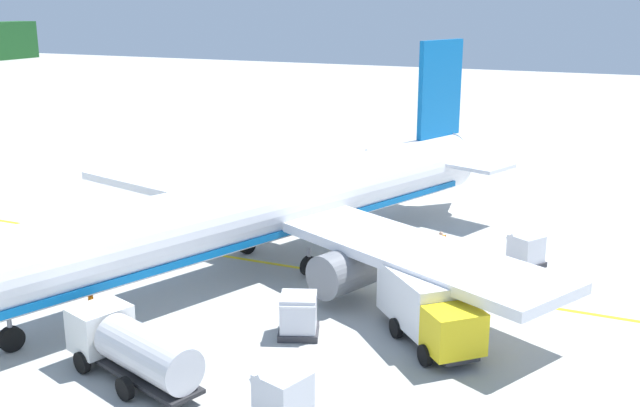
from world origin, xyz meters
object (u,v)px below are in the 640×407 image
at_px(cargo_container_mid, 299,315).
at_px(service_truck_catering, 428,307).
at_px(service_truck_baggage, 132,347).
at_px(cargo_container_near, 525,250).
at_px(crew_loader_left, 441,243).
at_px(cargo_container_far, 283,398).
at_px(crew_marshaller, 91,305).
at_px(airliner_foreground, 263,210).

bearing_deg(cargo_container_mid, service_truck_catering, -72.16).
relative_size(service_truck_baggage, cargo_container_near, 2.94).
bearing_deg(cargo_container_mid, cargo_container_near, -30.11).
bearing_deg(service_truck_baggage, crew_loader_left, -21.57).
bearing_deg(cargo_container_near, cargo_container_mid, 149.89).
relative_size(cargo_container_near, cargo_container_far, 1.06).
xyz_separation_m(cargo_container_mid, cargo_container_far, (-6.64, -2.58, 0.01)).
distance_m(cargo_container_near, crew_marshaller, 23.34).
height_order(service_truck_catering, cargo_container_mid, service_truck_catering).
relative_size(airliner_foreground, service_truck_baggage, 5.76).
xyz_separation_m(cargo_container_near, cargo_container_mid, (-13.27, 7.70, 0.05)).
relative_size(airliner_foreground, service_truck_catering, 6.73).
relative_size(service_truck_catering, crew_marshaller, 3.69).
relative_size(airliner_foreground, cargo_container_mid, 17.52).
xyz_separation_m(service_truck_baggage, crew_loader_left, (18.48, -7.31, -0.38)).
height_order(cargo_container_near, crew_marshaller, cargo_container_near).
bearing_deg(airliner_foreground, cargo_container_mid, -141.79).
bearing_deg(crew_marshaller, cargo_container_near, -46.42).
relative_size(cargo_container_far, crew_loader_left, 1.29).
bearing_deg(service_truck_baggage, cargo_container_near, -31.32).
bearing_deg(cargo_container_far, cargo_container_mid, 21.24).
distance_m(service_truck_catering, crew_loader_left, 10.75).
bearing_deg(crew_loader_left, airliner_foreground, 121.62).
xyz_separation_m(cargo_container_far, crew_marshaller, (3.82, 11.79, -0.02)).
xyz_separation_m(service_truck_baggage, crew_marshaller, (3.44, 5.02, -0.45)).
bearing_deg(service_truck_catering, airliner_foreground, 64.33).
xyz_separation_m(cargo_container_near, cargo_container_far, (-19.91, 5.12, 0.06)).
bearing_deg(crew_marshaller, service_truck_baggage, -124.44).
relative_size(cargo_container_mid, crew_loader_left, 1.33).
bearing_deg(service_truck_catering, service_truck_baggage, 129.88).
relative_size(airliner_foreground, crew_loader_left, 23.31).
height_order(cargo_container_mid, crew_loader_left, cargo_container_mid).
relative_size(service_truck_baggage, cargo_container_far, 3.13).
bearing_deg(crew_marshaller, airliner_foreground, -21.01).
relative_size(crew_marshaller, crew_loader_left, 0.94).
distance_m(cargo_container_mid, cargo_container_far, 7.12).
distance_m(airliner_foreground, crew_marshaller, 10.73).
bearing_deg(service_truck_baggage, airliner_foreground, 5.51).
bearing_deg(cargo_container_far, airliner_foreground, 30.64).
distance_m(cargo_container_mid, crew_marshaller, 9.63).
relative_size(cargo_container_near, crew_loader_left, 1.38).
distance_m(airliner_foreground, service_truck_catering, 12.16).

